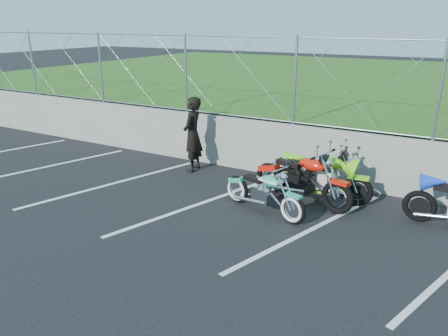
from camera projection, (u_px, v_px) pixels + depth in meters
The scene contains 9 objects.
ground at pixel (173, 222), 8.23m from camera, with size 90.00×90.00×0.00m, color black.
retaining_wall at pixel (254, 145), 10.91m from camera, with size 30.00×0.22×1.30m, color slate.
grass_field at pixel (353, 92), 19.16m from camera, with size 30.00×20.00×1.30m, color #245015.
chain_link_fence at pixel (255, 78), 10.39m from camera, with size 28.00×0.03×2.00m.
parking_lines at pixel (253, 215), 8.50m from camera, with size 18.29×4.31×0.01m.
cruiser_turquoise at pixel (265, 194), 8.51m from camera, with size 1.95×0.74×1.00m.
naked_orange at pixel (303, 180), 8.94m from camera, with size 2.29×0.82×1.16m.
sportbike_green at pixel (323, 179), 9.10m from camera, with size 2.14×0.76×1.11m.
person_standing at pixel (193, 134), 10.79m from camera, with size 0.68×0.45×1.87m, color black.
Camera 1 is at (4.53, -6.03, 3.59)m, focal length 35.00 mm.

